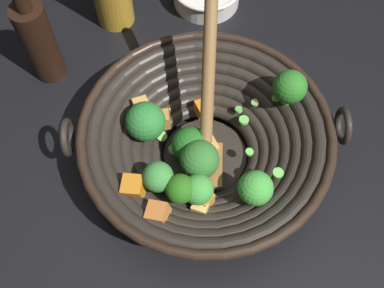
% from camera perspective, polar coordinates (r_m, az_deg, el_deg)
% --- Properties ---
extents(ground_plane, '(4.00, 4.00, 0.00)m').
position_cam_1_polar(ground_plane, '(0.72, 1.56, -1.71)').
color(ground_plane, black).
extents(wok, '(0.39, 0.36, 0.23)m').
position_cam_1_polar(wok, '(0.67, 1.60, 0.42)').
color(wok, black).
rests_on(wok, ground).
extents(soy_sauce_bottle, '(0.05, 0.05, 0.19)m').
position_cam_1_polar(soy_sauce_bottle, '(0.78, -18.26, 11.99)').
color(soy_sauce_bottle, black).
rests_on(soy_sauce_bottle, ground).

